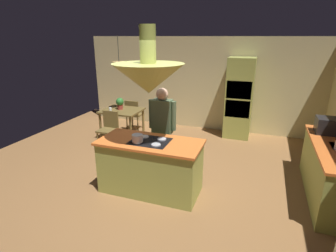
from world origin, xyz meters
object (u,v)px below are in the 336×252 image
oven_tower (239,98)px  chair_by_back_wall (133,113)px  person_at_island (162,126)px  kitchen_island (151,166)px  chair_facing_island (109,127)px  dining_table (122,114)px  microwave_on_counter (330,126)px  cooking_pot_on_cooktop (137,138)px  cup_on_table (110,109)px  potted_plant_on_table (120,103)px

oven_tower → chair_by_back_wall: 2.89m
person_at_island → chair_by_back_wall: 2.70m
chair_by_back_wall → kitchen_island: bearing=121.8°
oven_tower → chair_by_back_wall: size_ratio=2.37×
oven_tower → chair_facing_island: bearing=-147.5°
chair_facing_island → dining_table: bearing=90.0°
kitchen_island → person_at_island: bearing=93.2°
chair_by_back_wall → microwave_on_counter: microwave_on_counter is taller
cooking_pot_on_cooktop → cup_on_table: bearing=130.8°
oven_tower → microwave_on_counter: (1.74, -1.83, 0.02)m
oven_tower → microwave_on_counter: size_ratio=4.48×
cup_on_table → microwave_on_counter: bearing=-5.7°
kitchen_island → cup_on_table: size_ratio=19.04×
cup_on_table → chair_by_back_wall: bearing=76.6°
potted_plant_on_table → cooking_pot_on_cooktop: size_ratio=1.67×
kitchen_island → person_at_island: (-0.04, 0.67, 0.50)m
dining_table → chair_facing_island: (0.00, -0.64, -0.15)m
kitchen_island → person_at_island: 0.84m
chair_by_back_wall → dining_table: bearing=90.0°
kitchen_island → chair_facing_island: bearing=139.4°
chair_by_back_wall → cooking_pot_on_cooktop: cooking_pot_on_cooktop is taller
chair_facing_island → chair_by_back_wall: (0.00, 1.29, 0.00)m
potted_plant_on_table → dining_table: bearing=-32.1°
person_at_island → potted_plant_on_table: bearing=139.6°
person_at_island → chair_by_back_wall: bearing=128.7°
dining_table → microwave_on_counter: bearing=-8.6°
person_at_island → oven_tower: bearing=66.1°
kitchen_island → chair_by_back_wall: size_ratio=1.97×
potted_plant_on_table → cooking_pot_on_cooktop: (1.60, -2.27, 0.07)m
chair_facing_island → potted_plant_on_table: 0.81m
dining_table → cooking_pot_on_cooktop: 2.73m
kitchen_island → potted_plant_on_table: (-1.76, 2.14, 0.47)m
dining_table → cup_on_table: bearing=-133.9°
microwave_on_counter → oven_tower: bearing=133.6°
chair_by_back_wall → person_at_island: bearing=128.7°
chair_facing_island → chair_by_back_wall: size_ratio=1.00×
dining_table → potted_plant_on_table: bearing=147.9°
oven_tower → potted_plant_on_table: size_ratio=6.86×
dining_table → potted_plant_on_table: (-0.06, 0.04, 0.28)m
potted_plant_on_table → oven_tower: bearing=21.1°
person_at_island → chair_facing_island: size_ratio=1.93×
kitchen_island → chair_by_back_wall: bearing=121.8°
cooking_pot_on_cooktop → dining_table: bearing=124.6°
dining_table → microwave_on_counter: 4.61m
oven_tower → microwave_on_counter: oven_tower is taller
oven_tower → dining_table: size_ratio=2.11×
kitchen_island → cup_on_table: bearing=135.2°
person_at_island → cooking_pot_on_cooktop: (-0.12, -0.80, 0.03)m
kitchen_island → dining_table: 2.71m
chair_facing_island → chair_by_back_wall: same height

